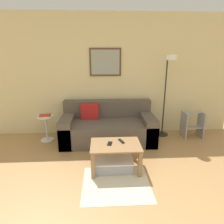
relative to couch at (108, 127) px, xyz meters
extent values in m
cube|color=beige|center=(-0.03, 0.48, 1.00)|extent=(5.60, 0.06, 2.55)
cube|color=#513823|center=(-0.02, 0.43, 1.29)|extent=(0.66, 0.02, 0.57)
cube|color=#939E8E|center=(-0.02, 0.42, 1.29)|extent=(0.59, 0.01, 0.50)
cube|color=beige|center=(0.06, -1.48, -0.28)|extent=(0.94, 0.85, 0.01)
cube|color=brown|center=(0.01, -0.05, -0.07)|extent=(1.86, 0.91, 0.43)
cube|color=brown|center=(0.01, 0.31, 0.33)|extent=(1.86, 0.20, 0.36)
cube|color=brown|center=(-0.81, -0.05, -0.01)|extent=(0.24, 0.91, 0.55)
cube|color=brown|center=(0.82, -0.05, -0.01)|extent=(0.24, 0.91, 0.55)
cube|color=red|center=(-0.37, 0.14, 0.31)|extent=(0.36, 0.14, 0.32)
cube|color=#997047|center=(0.08, -1.10, 0.14)|extent=(0.76, 0.53, 0.02)
cube|color=#997047|center=(-0.26, -1.32, -0.08)|extent=(0.06, 0.06, 0.40)
cube|color=#997047|center=(0.43, -1.32, -0.08)|extent=(0.06, 0.06, 0.40)
cube|color=#997047|center=(-0.26, -0.87, -0.08)|extent=(0.06, 0.06, 0.40)
cube|color=#997047|center=(0.43, -0.87, -0.08)|extent=(0.06, 0.06, 0.40)
cube|color=#9EA3A8|center=(0.03, -1.11, -0.20)|extent=(0.60, 0.37, 0.17)
cube|color=silver|center=(0.03, -1.11, -0.10)|extent=(0.62, 0.39, 0.02)
cylinder|color=black|center=(1.22, 0.21, -0.27)|extent=(0.27, 0.27, 0.02)
cylinder|color=black|center=(1.22, 0.21, 0.58)|extent=(0.03, 0.03, 1.68)
cylinder|color=black|center=(1.22, 0.09, 1.42)|extent=(0.02, 0.24, 0.02)
cylinder|color=white|center=(1.22, -0.03, 1.39)|extent=(0.18, 0.18, 0.09)
cylinder|color=white|center=(-1.26, 0.05, -0.27)|extent=(0.27, 0.27, 0.01)
cylinder|color=white|center=(-1.26, 0.05, -0.02)|extent=(0.04, 0.04, 0.49)
cylinder|color=white|center=(-1.26, 0.05, 0.24)|extent=(0.32, 0.32, 0.02)
cube|color=#D8C666|center=(-1.25, 0.04, 0.25)|extent=(0.20, 0.16, 0.02)
cube|color=#B73333|center=(-1.26, 0.04, 0.27)|extent=(0.24, 0.17, 0.02)
cube|color=black|center=(0.18, -1.01, 0.16)|extent=(0.09, 0.15, 0.02)
cube|color=black|center=(-0.01, -1.08, 0.15)|extent=(0.09, 0.15, 0.01)
cube|color=#99999E|center=(1.65, 0.08, -0.01)|extent=(0.03, 0.32, 0.55)
cube|color=#99999E|center=(2.02, 0.08, -0.01)|extent=(0.03, 0.32, 0.55)
cube|color=#99999E|center=(1.83, 0.02, -0.05)|extent=(0.35, 0.14, 0.02)
cube|color=#99999E|center=(1.83, 0.13, 0.26)|extent=(0.35, 0.14, 0.02)
camera|label=1|loc=(-0.13, -3.86, 1.49)|focal=32.00mm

